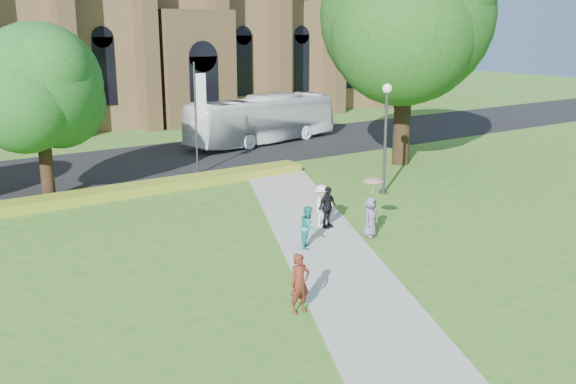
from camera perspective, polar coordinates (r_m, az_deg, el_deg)
ground at (r=21.75m, az=5.58°, el=-6.62°), size 160.00×160.00×0.00m
road at (r=38.59m, az=-13.90°, el=2.47°), size 160.00×10.00×0.02m
footpath at (r=22.46m, az=3.93°, el=-5.82°), size 15.58×28.54×0.04m
flower_hedge at (r=31.65m, az=-12.86°, el=0.31°), size 18.00×1.40×0.45m
streetlamp at (r=30.47m, az=8.69°, el=5.86°), size 0.44×0.44×5.24m
large_tree at (r=37.19m, az=10.51°, el=15.19°), size 9.60×9.60×13.20m
street_tree_1 at (r=30.87m, az=-21.29°, el=8.76°), size 5.60×5.60×8.05m
banner_pole_0 at (r=34.51m, az=-8.05°, el=7.06°), size 0.70×0.10×6.00m
tour_coach at (r=43.87m, az=-2.32°, el=6.46°), size 11.85×4.61×3.22m
pedestrian_0 at (r=18.00m, az=1.05°, el=-8.12°), size 0.64×0.44×1.71m
pedestrian_1 at (r=23.12m, az=1.82°, el=-3.11°), size 0.94×0.94×1.54m
pedestrian_2 at (r=25.55m, az=2.99°, el=-1.21°), size 1.18×1.25×1.70m
pedestrian_3 at (r=25.37m, az=3.51°, el=-1.36°), size 1.05×0.60×1.68m
pedestrian_4 at (r=24.48m, az=7.35°, el=-2.21°), size 0.88×0.74×1.54m
parasol at (r=24.38m, az=7.59°, el=0.37°), size 0.96×0.96×0.64m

